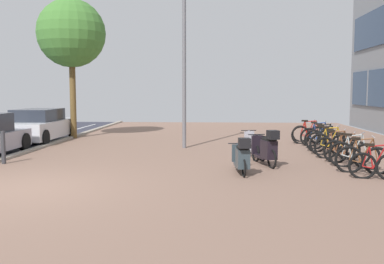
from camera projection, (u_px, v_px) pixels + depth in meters
name	position (u px, v px, depth m)	size (l,w,h in m)	color
ground	(91.00, 191.00, 9.14)	(21.00, 40.00, 0.13)	#202031
bicycle_rack_00	(376.00, 166.00, 10.26)	(1.27, 0.47, 0.92)	black
bicycle_rack_01	(363.00, 160.00, 11.02)	(1.38, 0.47, 0.99)	black
bicycle_rack_02	(354.00, 155.00, 11.77)	(1.25, 0.73, 1.02)	black
bicycle_rack_03	(347.00, 152.00, 12.53)	(1.27, 0.56, 0.96)	black
bicycle_rack_04	(337.00, 148.00, 13.28)	(1.32, 0.57, 0.98)	black
bicycle_rack_05	(331.00, 145.00, 14.04)	(1.29, 0.69, 1.02)	black
bicycle_rack_06	(326.00, 142.00, 14.79)	(1.30, 0.59, 1.01)	black
bicycle_rack_07	(324.00, 139.00, 15.54)	(1.34, 0.59, 1.01)	black
bicycle_rack_08	(319.00, 137.00, 16.29)	(1.36, 0.60, 1.01)	black
bicycle_rack_09	(310.00, 135.00, 17.05)	(1.43, 0.52, 1.03)	black
bicycle_rack_10	(309.00, 134.00, 17.80)	(1.32, 0.56, 0.97)	black
scooter_near	(266.00, 149.00, 12.08)	(0.76, 1.71, 1.07)	black
scooter_mid	(257.00, 146.00, 13.42)	(0.73, 1.80, 0.85)	black
scooter_far	(242.00, 157.00, 10.88)	(0.52, 1.70, 0.98)	black
parked_car_far	(39.00, 126.00, 18.09)	(1.92, 4.20, 1.35)	silver
lamp_post	(184.00, 53.00, 15.61)	(0.20, 0.52, 6.28)	slate
street_tree	(71.00, 34.00, 18.90)	(2.98, 2.98, 6.11)	brown
bollard_far	(3.00, 147.00, 12.43)	(0.12, 0.12, 0.95)	#38383D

